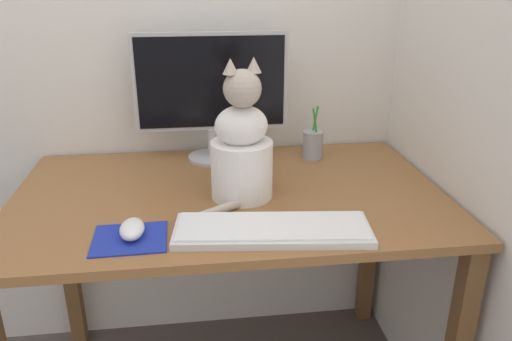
# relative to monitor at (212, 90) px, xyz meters

# --- Properties ---
(wall_back) EXTENTS (7.00, 0.04, 2.50)m
(wall_back) POSITION_rel_monitor_xyz_m (0.03, 0.13, 0.26)
(wall_back) COLOR silver
(wall_back) RESTS_ON ground_plane
(wall_side_right) EXTENTS (0.04, 7.00, 2.50)m
(wall_side_right) POSITION_rel_monitor_xyz_m (0.67, -0.28, 0.26)
(wall_side_right) COLOR silver
(wall_side_right) RESTS_ON ground_plane
(desk) EXTENTS (1.22, 0.75, 0.75)m
(desk) POSITION_rel_monitor_xyz_m (0.03, -0.28, -0.34)
(desk) COLOR brown
(desk) RESTS_ON ground_plane
(monitor) EXTENTS (0.49, 0.17, 0.42)m
(monitor) POSITION_rel_monitor_xyz_m (0.00, 0.00, 0.00)
(monitor) COLOR #B2B2B7
(monitor) RESTS_ON desk
(keyboard) EXTENTS (0.49, 0.21, 0.02)m
(keyboard) POSITION_rel_monitor_xyz_m (0.11, -0.54, -0.22)
(keyboard) COLOR silver
(keyboard) RESTS_ON desk
(mousepad_left) EXTENTS (0.18, 0.16, 0.00)m
(mousepad_left) POSITION_rel_monitor_xyz_m (-0.22, -0.53, -0.23)
(mousepad_left) COLOR #1E2D9E
(mousepad_left) RESTS_ON desk
(computer_mouse_left) EXTENTS (0.06, 0.10, 0.04)m
(computer_mouse_left) POSITION_rel_monitor_xyz_m (-0.22, -0.52, -0.21)
(computer_mouse_left) COLOR white
(computer_mouse_left) RESTS_ON mousepad_left
(cat) EXTENTS (0.23, 0.25, 0.39)m
(cat) POSITION_rel_monitor_xyz_m (0.06, -0.32, -0.09)
(cat) COLOR white
(cat) RESTS_ON desk
(pen_cup) EXTENTS (0.07, 0.07, 0.18)m
(pen_cup) POSITION_rel_monitor_xyz_m (0.33, -0.03, -0.19)
(pen_cup) COLOR #99999E
(pen_cup) RESTS_ON desk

